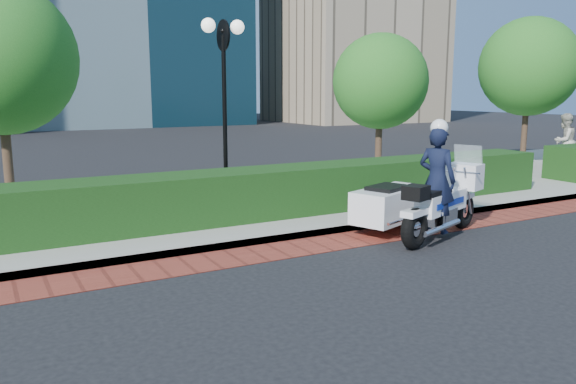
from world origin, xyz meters
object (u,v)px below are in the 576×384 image
pedestrian (564,141)px  tree_c (380,82)px  tree_d (529,67)px  lamppost (224,83)px  police_motorcycle (419,197)px

pedestrian → tree_c: bearing=-11.4°
tree_d → tree_c: bearing=-180.0°
tree_d → pedestrian: 2.84m
tree_c → tree_d: (6.50, 0.00, 0.56)m
lamppost → tree_c: (5.50, 1.30, 0.09)m
lamppost → tree_c: size_ratio=0.98×
tree_c → police_motorcycle: (-3.22, -5.38, -2.27)m
tree_c → tree_d: bearing=0.0°
tree_c → police_motorcycle: bearing=-120.9°
tree_c → pedestrian: size_ratio=2.28×
tree_d → police_motorcycle: (-9.72, -5.38, -2.83)m
police_motorcycle → pedestrian: 11.12m
lamppost → pedestrian: 12.71m
tree_d → pedestrian: tree_d is taller
tree_c → tree_d: size_ratio=0.83×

